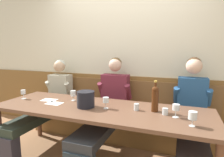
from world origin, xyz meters
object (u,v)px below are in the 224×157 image
Objects in this scene: ice_bucket at (86,99)px; wine_glass_mid_right at (73,94)px; person_center_left_seat at (106,108)px; wine_glass_center_front at (106,100)px; person_right_seat at (47,102)px; water_tumbler_center at (165,111)px; wine_glass_center_rear at (193,116)px; water_tumbler_left at (136,107)px; wine_glass_right_end at (176,108)px; wine_glass_left_end at (23,93)px; dining_table at (99,113)px; person_left_seat at (192,116)px; wall_bench at (118,122)px; wine_bottle_clear_water at (155,98)px.

ice_bucket is 0.37m from wine_glass_mid_right.
wine_glass_center_front is at bearing -68.40° from person_center_left_seat.
person_right_seat is 1.88m from water_tumbler_center.
wine_glass_center_rear is 1.82× the size of water_tumbler_left.
wine_glass_center_rear is (1.08, -0.55, 0.22)m from person_center_left_seat.
ice_bucket is 1.22m from wine_glass_center_rear.
person_right_seat is at bearing 169.50° from wine_glass_right_end.
wine_glass_left_end is at bearing -166.73° from wine_glass_mid_right.
dining_table is at bearing 178.10° from wine_glass_right_end.
ice_bucket is 1.56× the size of wine_glass_center_front.
person_center_left_seat is (-0.04, 0.33, -0.05)m from dining_table.
person_left_seat is at bearing 48.01° from water_tumbler_center.
wine_glass_center_rear is at bearing -24.79° from water_tumbler_left.
wall_bench is 0.52m from person_center_left_seat.
wall_bench is at bearing 20.47° from person_right_seat.
wine_glass_right_end is 1.37m from wine_glass_mid_right.
person_right_seat is 17.57× the size of water_tumbler_center.
person_right_seat is 0.99× the size of person_left_seat.
wine_bottle_clear_water is (0.66, 0.09, 0.23)m from dining_table.
person_right_seat is at bearing 164.36° from wine_glass_mid_right.
ice_bucket is 0.62m from water_tumbler_left.
water_tumbler_center is at bearing 0.63° from wine_glass_left_end.
person_center_left_seat is (1.02, -0.00, 0.01)m from person_right_seat.
wine_glass_right_end is 0.45m from water_tumbler_left.
wine_glass_right_end is 0.24m from wine_glass_center_rear.
wine_glass_mid_right is at bearing 171.82° from wine_glass_right_end.
person_right_seat is 1.00m from ice_bucket.
wine_glass_right_end is (0.89, -0.76, 0.56)m from wall_bench.
person_left_seat is at bearing -19.63° from wall_bench.
person_right_seat reaches higher than wine_glass_center_rear.
person_right_seat is 3.67× the size of wine_bottle_clear_water.
wine_glass_left_end is 0.74m from wine_glass_mid_right.
ice_bucket is at bearing 171.79° from wine_glass_center_rear.
wine_glass_mid_right is at bearing 145.69° from ice_bucket.
wine_glass_right_end is 1.09× the size of wine_glass_left_end.
wine_glass_center_rear reaches higher than dining_table.
person_center_left_seat reaches higher than wine_glass_center_front.
wine_glass_left_end is at bearing -148.24° from wall_bench.
person_left_seat is at bearing 31.47° from wine_bottle_clear_water.
person_right_seat is at bearing 179.87° from person_center_left_seat.
wall_bench reaches higher than water_tumbler_center.
wine_glass_center_rear is (-0.03, -0.56, 0.19)m from person_left_seat.
person_left_seat is 1.31m from ice_bucket.
wine_glass_left_end is (-1.28, 0.00, -0.01)m from wine_glass_center_front.
wine_glass_right_end is 1.00× the size of wine_glass_center_rear.
person_left_seat is 9.45× the size of wine_glass_right_end.
person_center_left_seat is 0.79m from wine_bottle_clear_water.
dining_table is at bearing -90.00° from wall_bench.
wine_glass_left_end is at bearing -163.70° from person_center_left_seat.
wine_glass_center_front is 0.69m from water_tumbler_center.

